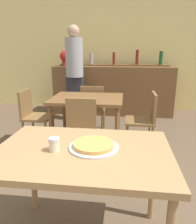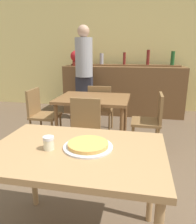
% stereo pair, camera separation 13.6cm
% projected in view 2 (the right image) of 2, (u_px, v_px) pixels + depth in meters
% --- Properties ---
extents(wall_back, '(8.00, 0.05, 2.80)m').
position_uv_depth(wall_back, '(126.00, 50.00, 5.09)').
color(wall_back, '#EAD684').
rests_on(wall_back, ground_plane).
extents(dining_table_near, '(1.16, 0.79, 0.78)m').
position_uv_depth(dining_table_near, '(77.00, 160.00, 1.46)').
color(dining_table_near, '#A87F51').
rests_on(dining_table_near, ground_plane).
extents(dining_table_far, '(1.01, 0.78, 0.75)m').
position_uv_depth(dining_table_far, '(93.00, 103.00, 3.14)').
color(dining_table_far, brown).
rests_on(dining_table_far, ground_plane).
extents(bar_counter, '(2.60, 0.56, 1.05)m').
position_uv_depth(bar_counter, '(123.00, 90.00, 4.85)').
color(bar_counter, brown).
rests_on(bar_counter, ground_plane).
extents(bar_back_shelf, '(2.39, 0.24, 0.34)m').
position_uv_depth(bar_back_shelf, '(124.00, 63.00, 4.82)').
color(bar_back_shelf, brown).
rests_on(bar_back_shelf, bar_counter).
extents(chair_far_side_front, '(0.40, 0.40, 0.83)m').
position_uv_depth(chair_far_side_front, '(83.00, 128.00, 2.66)').
color(chair_far_side_front, olive).
rests_on(chair_far_side_front, ground_plane).
extents(chair_far_side_back, '(0.40, 0.40, 0.83)m').
position_uv_depth(chair_far_side_back, '(101.00, 106.00, 3.72)').
color(chair_far_side_back, olive).
rests_on(chair_far_side_back, ground_plane).
extents(chair_far_side_left, '(0.40, 0.40, 0.83)m').
position_uv_depth(chair_far_side_left, '(41.00, 112.00, 3.34)').
color(chair_far_side_left, olive).
rests_on(chair_far_side_left, ground_plane).
extents(chair_far_side_right, '(0.40, 0.40, 0.83)m').
position_uv_depth(chair_far_side_right, '(152.00, 118.00, 3.03)').
color(chair_far_side_right, olive).
rests_on(chair_far_side_right, ground_plane).
extents(pizza_tray, '(0.33, 0.33, 0.04)m').
position_uv_depth(pizza_tray, '(88.00, 145.00, 1.45)').
color(pizza_tray, silver).
rests_on(pizza_tray, dining_table_near).
extents(cheese_shaker, '(0.07, 0.07, 0.09)m').
position_uv_depth(cheese_shaker, '(49.00, 143.00, 1.42)').
color(cheese_shaker, beige).
rests_on(cheese_shaker, dining_table_near).
extents(person_standing, '(0.34, 0.34, 1.85)m').
position_uv_depth(person_standing, '(84.00, 70.00, 4.31)').
color(person_standing, '#2D2D38').
rests_on(person_standing, ground_plane).
extents(potted_plant, '(0.24, 0.24, 0.33)m').
position_uv_depth(potted_plant, '(76.00, 57.00, 4.81)').
color(potted_plant, maroon).
rests_on(potted_plant, bar_counter).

